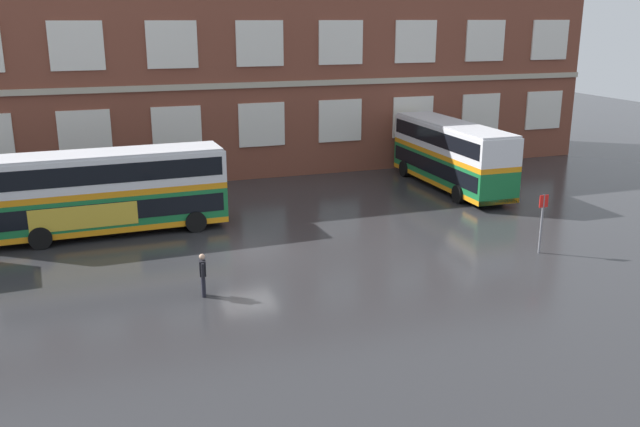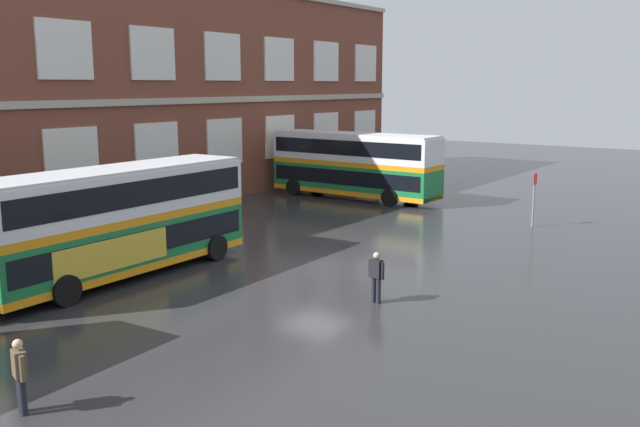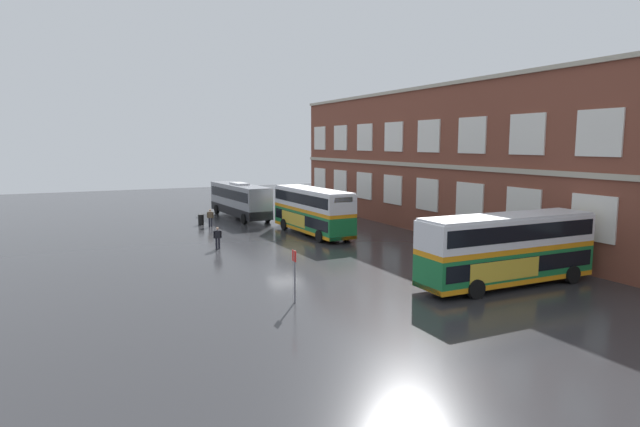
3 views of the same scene
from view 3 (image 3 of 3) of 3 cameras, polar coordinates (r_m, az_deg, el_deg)
name	(u,v)px [view 3 (image 3 of 3)]	position (r m, az deg, el deg)	size (l,w,h in m)	color
ground_plane	(309,248)	(40.81, -1.21, -3.76)	(120.00, 120.00, 0.00)	#2B2B2D
brick_terminal_building	(485,163)	(47.65, 17.49, 5.26)	(54.27, 8.19, 13.04)	brown
double_decker_near	(312,210)	(46.63, -0.84, 0.35)	(11.08, 3.13, 4.07)	#197038
double_decker_middle	(507,249)	(31.59, 19.60, -3.60)	(2.96, 11.03, 4.07)	#197038
touring_coach	(240,200)	(57.90, -8.70, 1.45)	(12.14, 3.46, 3.80)	gray
waiting_passenger	(218,237)	(41.03, -11.04, -2.51)	(0.29, 0.64, 1.70)	black
second_passenger	(210,217)	(52.25, -11.80, -0.37)	(0.35, 0.63, 1.70)	black
bus_stand_flag	(295,271)	(26.79, -2.78, -6.25)	(0.44, 0.10, 2.70)	slate
station_litter_bin	(201,219)	(53.69, -12.77, -0.63)	(0.60, 0.60, 1.03)	black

